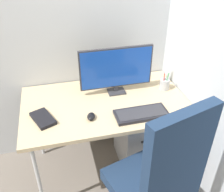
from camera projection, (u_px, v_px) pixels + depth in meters
name	position (u px, v px, depth m)	size (l,w,h in m)	color
ground_plane	(106.00, 165.00, 2.48)	(8.00, 8.00, 0.00)	slate
wall_back	(92.00, 7.00, 2.05)	(2.96, 0.04, 2.80)	silver
wall_side_right	(215.00, 25.00, 1.66)	(0.04, 2.42, 2.80)	silver
desk	(105.00, 106.00, 2.09)	(1.33, 0.79, 0.75)	#D1B78C
office_chair	(158.00, 177.00, 1.63)	(0.63, 0.62, 1.19)	black
filing_cabinet	(144.00, 133.00, 2.39)	(0.46, 0.47, 0.64)	#9EA0A5
monitor	(116.00, 69.00, 2.08)	(0.61, 0.12, 0.40)	#333338
keyboard	(141.00, 114.00, 1.91)	(0.40, 0.18, 0.03)	black
mouse	(91.00, 116.00, 1.87)	(0.06, 0.09, 0.04)	black
pen_holder	(165.00, 84.00, 2.21)	(0.08, 0.08, 0.18)	#B2B5BA
notebook	(43.00, 118.00, 1.86)	(0.12, 0.22, 0.03)	black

